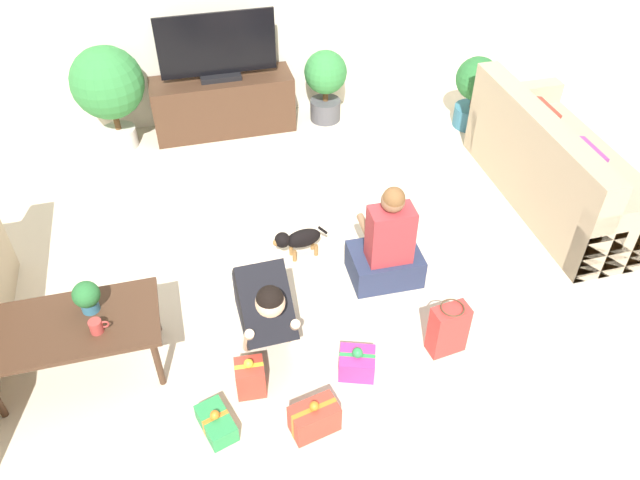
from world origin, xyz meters
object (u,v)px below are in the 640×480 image
gift_box_c (357,363)px  gift_box_d (250,377)px  potted_plant_back_right (326,80)px  potted_plant_corner_right (476,88)px  person_sitting (387,248)px  tv (217,50)px  gift_box_b (216,423)px  mug (97,326)px  dog (298,239)px  gift_bag_a (448,329)px  potted_plant_back_left (108,86)px  tv_console (224,105)px  coffee_table (71,329)px  person_kneeling (263,305)px  gift_box_a (314,418)px  sofa_right (558,170)px  tabletop_plant (87,296)px

gift_box_c → gift_box_d: bearing=177.2°
potted_plant_back_right → potted_plant_corner_right: (1.42, -0.49, -0.03)m
potted_plant_corner_right → person_sitting: (-1.59, -1.92, -0.11)m
tv → gift_box_b: size_ratio=3.47×
tv → mug: tv is taller
dog → gift_bag_a: (0.76, -1.16, 0.02)m
gift_box_b → potted_plant_back_left: bearing=98.3°
mug → gift_box_d: bearing=-20.7°
tv_console → potted_plant_corner_right: size_ratio=1.88×
tv_console → potted_plant_back_left: potted_plant_back_left is taller
tv → potted_plant_back_right: bearing=-2.7°
gift_box_c → person_sitting: bearing=59.5°
coffee_table → potted_plant_back_left: bearing=84.2°
tv → mug: size_ratio=9.26×
potted_plant_back_left → person_kneeling: bearing=-71.7°
person_kneeling → dog: size_ratio=1.79×
potted_plant_back_right → gift_box_a: (-1.01, -3.55, -0.33)m
coffee_table → gift_bag_a: coffee_table is taller
sofa_right → gift_box_d: size_ratio=6.75×
gift_box_c → gift_box_d: size_ratio=0.96×
person_sitting → mug: bearing=13.6°
potted_plant_back_right → tabletop_plant: (-2.23, -2.66, 0.13)m
person_kneeling → tv_console: bearing=86.2°
potted_plant_corner_right → gift_box_a: 3.92m
coffee_table → potted_plant_back_right: bearing=49.3°
tv_console → potted_plant_back_right: 1.05m
sofa_right → gift_box_c: 2.61m
dog → gift_box_a: bearing=-16.8°
gift_box_c → sofa_right: bearing=31.7°
potted_plant_back_left → person_sitting: 3.10m
dog → gift_bag_a: bearing=25.8°
potted_plant_corner_right → gift_box_d: bearing=-135.8°
gift_box_b → gift_box_d: gift_box_d is taller
dog → gift_bag_a: gift_bag_a is taller
tv → gift_box_a: size_ratio=3.53×
potted_plant_back_right → mug: 3.59m
person_sitting → mug: (-2.02, -0.43, 0.20)m
gift_box_b → gift_bag_a: bearing=8.4°
coffee_table → person_kneeling: 1.20m
gift_box_d → mug: (-0.86, 0.32, 0.37)m
tv_console → person_sitting: size_ratio=1.59×
person_sitting → gift_box_d: (-1.16, -0.76, -0.18)m
gift_box_c → gift_bag_a: size_ratio=0.69×
coffee_table → gift_box_a: bearing=-30.7°
mug → tabletop_plant: tabletop_plant is taller
mug → potted_plant_back_left: bearing=87.9°
sofa_right → potted_plant_corner_right: size_ratio=2.72×
coffee_table → gift_box_b: coffee_table is taller
gift_box_c → mug: bearing=167.0°
gift_box_d → tabletop_plant: bearing=150.1°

